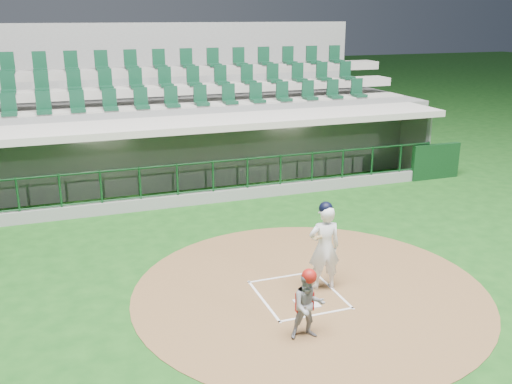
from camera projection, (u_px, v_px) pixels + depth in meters
ground at (292, 289)px, 11.68m from camera, size 120.00×120.00×0.00m
dirt_circle at (310, 290)px, 11.60m from camera, size 7.20×7.20×0.01m
home_plate at (307, 303)px, 11.05m from camera, size 0.43×0.43×0.02m
batter_box_chalk at (298, 294)px, 11.41m from camera, size 1.55×1.80×0.01m
dugout_structure at (198, 157)px, 18.43m from camera, size 16.40×3.70×3.00m
seating_deck at (176, 126)px, 21.05m from camera, size 17.00×6.72×5.15m
batter at (324, 246)px, 11.43m from camera, size 0.89×0.90×1.86m
catcher at (308, 304)px, 9.74m from camera, size 0.65×0.54×1.29m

